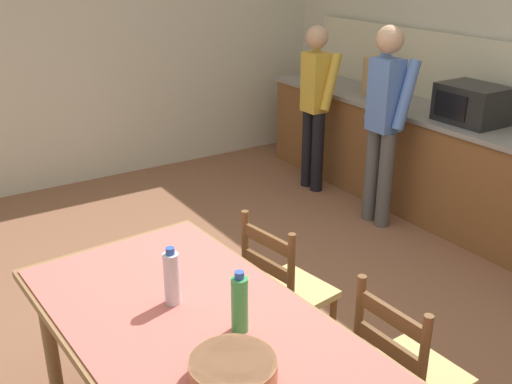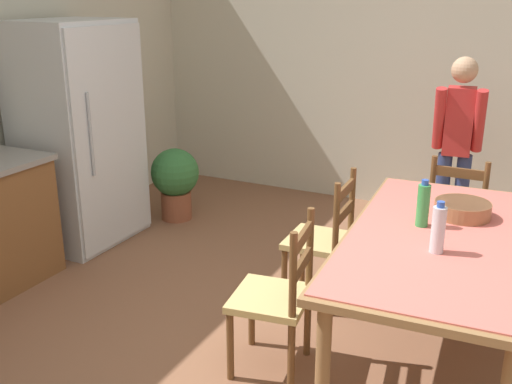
{
  "view_description": "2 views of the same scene",
  "coord_description": "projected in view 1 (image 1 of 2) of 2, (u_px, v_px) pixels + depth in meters",
  "views": [
    {
      "loc": [
        2.51,
        -1.72,
        2.21
      ],
      "look_at": [
        -0.01,
        -0.11,
        0.98
      ],
      "focal_mm": 42.0,
      "sensor_mm": 36.0,
      "label": 1
    },
    {
      "loc": [
        -2.44,
        -1.24,
        2.02
      ],
      "look_at": [
        0.32,
        0.14,
        0.98
      ],
      "focal_mm": 42.0,
      "sensor_mm": 36.0,
      "label": 2
    }
  ],
  "objects": [
    {
      "name": "ground_plane",
      "position": [
        272.0,
        337.0,
        3.65
      ],
      "size": [
        8.32,
        8.32,
        0.0
      ],
      "primitive_type": "plane",
      "color": "brown"
    },
    {
      "name": "wall_left",
      "position": [
        80.0,
        33.0,
        5.64
      ],
      "size": [
        0.12,
        5.2,
        2.9
      ],
      "primitive_type": "cube",
      "color": "beige",
      "rests_on": "ground"
    },
    {
      "name": "kitchen_counter",
      "position": [
        411.0,
        155.0,
        5.42
      ],
      "size": [
        3.41,
        0.66,
        0.91
      ],
      "color": "brown",
      "rests_on": "ground"
    },
    {
      "name": "counter_splashback",
      "position": [
        444.0,
        68.0,
        5.28
      ],
      "size": [
        3.37,
        0.03,
        0.6
      ],
      "primitive_type": "cube",
      "color": "beige",
      "rests_on": "kitchen_counter"
    },
    {
      "name": "microwave",
      "position": [
        472.0,
        104.0,
        4.71
      ],
      "size": [
        0.5,
        0.39,
        0.3
      ],
      "color": "black",
      "rests_on": "kitchen_counter"
    },
    {
      "name": "paper_bag",
      "position": [
        377.0,
        77.0,
        5.52
      ],
      "size": [
        0.24,
        0.16,
        0.36
      ],
      "primitive_type": "cube",
      "color": "tan",
      "rests_on": "kitchen_counter"
    },
    {
      "name": "dining_table",
      "position": [
        203.0,
        345.0,
        2.46
      ],
      "size": [
        1.98,
        1.09,
        0.77
      ],
      "rotation": [
        0.0,
        0.0,
        0.06
      ],
      "color": "olive",
      "rests_on": "ground"
    },
    {
      "name": "bottle_near_centre",
      "position": [
        172.0,
        278.0,
        2.57
      ],
      "size": [
        0.07,
        0.07,
        0.27
      ],
      "color": "silver",
      "rests_on": "dining_table"
    },
    {
      "name": "bottle_off_centre",
      "position": [
        240.0,
        304.0,
        2.38
      ],
      "size": [
        0.07,
        0.07,
        0.27
      ],
      "color": "green",
      "rests_on": "dining_table"
    },
    {
      "name": "serving_bowl",
      "position": [
        233.0,
        369.0,
        2.12
      ],
      "size": [
        0.32,
        0.32,
        0.09
      ],
      "color": "#9E6642",
      "rests_on": "dining_table"
    },
    {
      "name": "chair_side_far_right",
      "position": [
        405.0,
        376.0,
        2.66
      ],
      "size": [
        0.44,
        0.42,
        0.91
      ],
      "rotation": [
        0.0,
        0.0,
        3.18
      ],
      "color": "brown",
      "rests_on": "ground"
    },
    {
      "name": "chair_side_far_left",
      "position": [
        285.0,
        292.0,
        3.31
      ],
      "size": [
        0.47,
        0.46,
        0.91
      ],
      "rotation": [
        0.0,
        0.0,
        3.28
      ],
      "color": "brown",
      "rests_on": "ground"
    },
    {
      "name": "person_at_sink",
      "position": [
        315.0,
        100.0,
        5.58
      ],
      "size": [
        0.39,
        0.27,
        1.56
      ],
      "rotation": [
        0.0,
        0.0,
        1.57
      ],
      "color": "black",
      "rests_on": "ground"
    },
    {
      "name": "person_at_counter",
      "position": [
        384.0,
        117.0,
        4.83
      ],
      "size": [
        0.42,
        0.29,
        1.66
      ],
      "rotation": [
        0.0,
        0.0,
        1.57
      ],
      "color": "#4C4C4C",
      "rests_on": "ground"
    }
  ]
}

